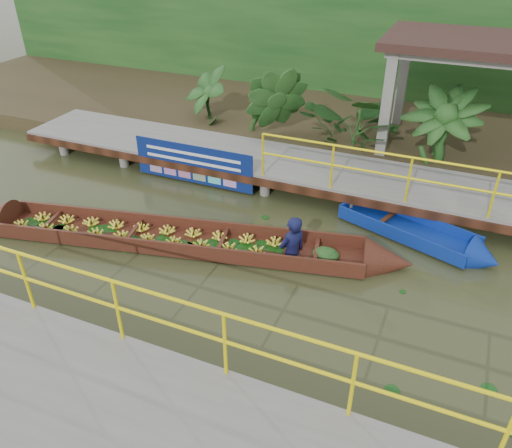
% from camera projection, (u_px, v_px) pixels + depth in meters
% --- Properties ---
extents(ground, '(80.00, 80.00, 0.00)m').
position_uv_depth(ground, '(260.00, 267.00, 9.40)').
color(ground, '#30351A').
rests_on(ground, ground).
extents(land_strip, '(30.00, 8.00, 0.45)m').
position_uv_depth(land_strip, '(355.00, 124.00, 15.14)').
color(land_strip, '#372E1B').
rests_on(land_strip, ground).
extents(far_dock, '(16.00, 2.06, 1.66)m').
position_uv_depth(far_dock, '(316.00, 171.00, 11.82)').
color(far_dock, slate).
rests_on(far_dock, ground).
extents(pavilion, '(4.40, 3.00, 3.00)m').
position_uv_depth(pavilion, '(479.00, 55.00, 11.84)').
color(pavilion, slate).
rests_on(pavilion, ground).
extents(foliage_backdrop, '(30.00, 0.80, 4.00)m').
position_uv_depth(foliage_backdrop, '(379.00, 47.00, 16.15)').
color(foliage_backdrop, '#133C15').
rests_on(foliage_backdrop, ground).
extents(vendor_boat, '(9.16, 2.78, 2.02)m').
position_uv_depth(vendor_boat, '(191.00, 236.00, 9.89)').
color(vendor_boat, '#3B1B10').
rests_on(vendor_boat, ground).
extents(moored_blue_boat, '(3.36, 1.85, 0.78)m').
position_uv_depth(moored_blue_boat, '(444.00, 244.00, 9.82)').
color(moored_blue_boat, navy).
rests_on(moored_blue_boat, ground).
extents(blue_banner, '(3.12, 0.04, 0.98)m').
position_uv_depth(blue_banner, '(193.00, 164.00, 11.97)').
color(blue_banner, navy).
rests_on(blue_banner, ground).
extents(tropical_plants, '(14.36, 1.36, 1.70)m').
position_uv_depth(tropical_plants, '(429.00, 125.00, 12.11)').
color(tropical_plants, '#133C15').
rests_on(tropical_plants, ground).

